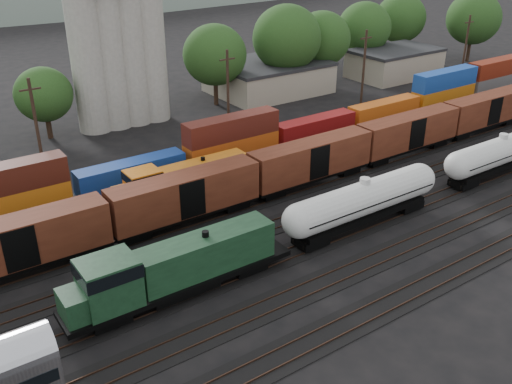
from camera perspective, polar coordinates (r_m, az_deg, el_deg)
ground at (r=53.47m, az=-0.98°, el=-4.33°), size 600.00×600.00×0.00m
tracks at (r=53.44m, az=-0.98°, el=-4.29°), size 180.00×33.20×0.20m
green_locomotive at (r=43.94m, az=-8.74°, el=-7.69°), size 18.90×3.34×5.00m
tank_car_a at (r=54.38m, az=10.68°, el=-0.83°), size 18.51×3.31×4.85m
tank_car_b at (r=70.30m, az=23.25°, el=3.65°), size 17.97×3.22×4.71m
orange_locomotive at (r=59.43m, az=-7.59°, el=1.24°), size 16.34×2.72×4.08m
boxcar_string at (r=54.23m, az=-7.08°, el=-0.34°), size 138.20×2.90×4.20m
container_wall at (r=64.12m, az=-8.47°, el=3.22°), size 160.00×2.60×5.80m
grain_silo at (r=81.39m, az=-13.73°, el=14.10°), size 13.40×5.00×29.00m
industrial_sheds at (r=84.06m, az=-10.79°, el=8.60°), size 119.38×17.26×5.10m
tree_band at (r=87.43m, az=-8.07°, el=13.01°), size 165.03×21.23×14.35m
utility_poles at (r=68.84m, az=-11.38°, el=7.89°), size 122.20×0.36×12.00m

